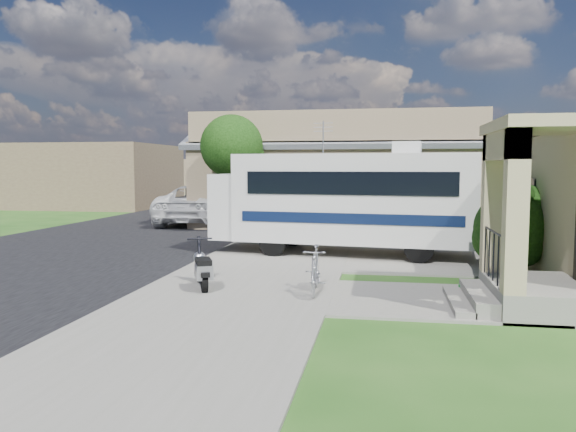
% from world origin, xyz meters
% --- Properties ---
extents(ground, '(120.00, 120.00, 0.00)m').
position_xyz_m(ground, '(0.00, 0.00, 0.00)').
color(ground, '#1D4913').
extents(street_slab, '(9.00, 80.00, 0.02)m').
position_xyz_m(street_slab, '(-7.50, 10.00, 0.01)').
color(street_slab, black).
rests_on(street_slab, ground).
extents(sidewalk_slab, '(4.00, 80.00, 0.06)m').
position_xyz_m(sidewalk_slab, '(-1.00, 10.00, 0.03)').
color(sidewalk_slab, slate).
rests_on(sidewalk_slab, ground).
extents(driveway_slab, '(7.00, 6.00, 0.05)m').
position_xyz_m(driveway_slab, '(1.50, 4.50, 0.03)').
color(driveway_slab, slate).
rests_on(driveway_slab, ground).
extents(walk_slab, '(4.00, 3.00, 0.05)m').
position_xyz_m(walk_slab, '(3.00, -1.00, 0.03)').
color(walk_slab, slate).
rests_on(walk_slab, ground).
extents(warehouse, '(12.50, 8.40, 5.04)m').
position_xyz_m(warehouse, '(0.00, 13.97, 1.99)').
color(warehouse, '#7E6D4E').
rests_on(warehouse, ground).
extents(distant_bldg_far, '(10.00, 8.00, 4.00)m').
position_xyz_m(distant_bldg_far, '(-17.00, 22.00, 2.00)').
color(distant_bldg_far, brown).
rests_on(distant_bldg_far, ground).
extents(distant_bldg_near, '(8.00, 7.00, 3.20)m').
position_xyz_m(distant_bldg_near, '(-15.00, 34.00, 1.60)').
color(distant_bldg_near, '#7E6D4E').
rests_on(distant_bldg_near, ground).
extents(street_tree_a, '(2.44, 2.40, 4.58)m').
position_xyz_m(street_tree_a, '(-3.70, 9.05, 3.25)').
color(street_tree_a, '#322216').
rests_on(street_tree_a, ground).
extents(street_tree_b, '(2.44, 2.40, 4.73)m').
position_xyz_m(street_tree_b, '(-3.70, 19.05, 3.39)').
color(street_tree_b, '#322216').
rests_on(street_tree_b, ground).
extents(street_tree_c, '(2.44, 2.40, 4.42)m').
position_xyz_m(street_tree_c, '(-3.70, 28.05, 3.10)').
color(street_tree_c, '#322216').
rests_on(street_tree_c, ground).
extents(motorhome, '(7.75, 3.20, 3.86)m').
position_xyz_m(motorhome, '(0.86, 4.48, 1.66)').
color(motorhome, silver).
rests_on(motorhome, ground).
extents(shrub, '(1.90, 1.82, 2.34)m').
position_xyz_m(shrub, '(5.00, 2.03, 1.19)').
color(shrub, '#322216').
rests_on(shrub, ground).
extents(scooter, '(0.85, 1.45, 1.01)m').
position_xyz_m(scooter, '(-1.74, -0.82, 0.45)').
color(scooter, black).
rests_on(scooter, ground).
extents(bicycle, '(0.52, 1.59, 0.94)m').
position_xyz_m(bicycle, '(0.63, -0.89, 0.47)').
color(bicycle, '#9B9BA2').
rests_on(bicycle, ground).
extents(pickup_truck, '(3.22, 6.50, 1.77)m').
position_xyz_m(pickup_truck, '(-6.19, 12.63, 0.89)').
color(pickup_truck, white).
rests_on(pickup_truck, ground).
extents(van, '(3.67, 6.75, 1.86)m').
position_xyz_m(van, '(-6.40, 20.31, 0.93)').
color(van, white).
rests_on(van, ground).
extents(garden_hose, '(0.39, 0.39, 0.18)m').
position_xyz_m(garden_hose, '(3.67, -0.28, 0.09)').
color(garden_hose, '#166F28').
rests_on(garden_hose, ground).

